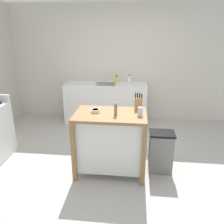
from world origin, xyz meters
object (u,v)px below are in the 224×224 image
object	(u,v)px
drinking_cup	(140,112)
bottle_spray_cleaner	(129,80)
kitchen_island	(111,140)
knife_block	(138,103)
sink_faucet	(107,78)
pepper_grinder	(116,109)
trash_bin	(161,152)
bowl_ceramic_wide	(95,111)
bottle_dish_soap	(116,79)

from	to	relation	value
drinking_cup	bottle_spray_cleaner	xyz separation A→B (m)	(-0.22, 2.03, 0.01)
kitchen_island	drinking_cup	distance (m)	0.62
knife_block	sink_faucet	size ratio (longest dim) A/B	1.14
knife_block	pepper_grinder	xyz separation A→B (m)	(-0.31, -0.29, -0.00)
bottle_spray_cleaner	trash_bin	bearing A→B (deg)	-73.54
knife_block	pepper_grinder	world-z (taller)	knife_block
bowl_ceramic_wide	pepper_grinder	size ratio (longest dim) A/B	0.65
knife_block	sink_faucet	xyz separation A→B (m)	(-0.71, 1.91, -0.01)
kitchen_island	bottle_spray_cleaner	size ratio (longest dim) A/B	4.74
trash_bin	pepper_grinder	bearing A→B (deg)	-166.62
drinking_cup	bottle_dish_soap	distance (m)	2.19
knife_block	bottle_spray_cleaner	distance (m)	1.77
trash_bin	bottle_dish_soap	xyz separation A→B (m)	(-0.85, 1.99, 0.66)
drinking_cup	trash_bin	distance (m)	0.76
sink_faucet	bottle_dish_soap	xyz separation A→B (m)	(0.23, -0.05, -0.03)
kitchen_island	bottle_dish_soap	size ratio (longest dim) A/B	5.63
bowl_ceramic_wide	sink_faucet	xyz separation A→B (m)	(-0.11, 2.10, 0.06)
drinking_cup	bowl_ceramic_wide	bearing A→B (deg)	173.56
drinking_cup	bottle_dish_soap	size ratio (longest dim) A/B	0.66
sink_faucet	bottle_spray_cleaner	size ratio (longest dim) A/B	1.03
kitchen_island	bowl_ceramic_wide	distance (m)	0.49
trash_bin	bottle_dish_soap	bearing A→B (deg)	113.10
bottle_dish_soap	drinking_cup	bearing A→B (deg)	-76.41
pepper_grinder	sink_faucet	bearing A→B (deg)	100.54
trash_bin	sink_faucet	bearing A→B (deg)	117.82
knife_block	bottle_dish_soap	bearing A→B (deg)	104.72
drinking_cup	bottle_spray_cleaner	bearing A→B (deg)	96.30
kitchen_island	trash_bin	xyz separation A→B (m)	(0.74, 0.09, -0.20)
sink_faucet	bowl_ceramic_wide	bearing A→B (deg)	-86.89
trash_bin	bowl_ceramic_wide	bearing A→B (deg)	-176.05
pepper_grinder	bottle_dish_soap	distance (m)	2.16
sink_faucet	bottle_dish_soap	size ratio (longest dim) A/B	1.23
knife_block	trash_bin	size ratio (longest dim) A/B	0.40
bowl_ceramic_wide	drinking_cup	distance (m)	0.63
bottle_spray_cleaner	kitchen_island	bearing A→B (deg)	-95.33
drinking_cup	bottle_spray_cleaner	size ratio (longest dim) A/B	0.56
pepper_grinder	bottle_dish_soap	xyz separation A→B (m)	(-0.18, 2.15, -0.04)
bottle_spray_cleaner	bowl_ceramic_wide	bearing A→B (deg)	-101.59
knife_block	bottle_spray_cleaner	bearing A→B (deg)	96.44
knife_block	bottle_spray_cleaner	world-z (taller)	knife_block
knife_block	bowl_ceramic_wide	world-z (taller)	knife_block
bottle_dish_soap	bowl_ceramic_wide	bearing A→B (deg)	-93.09
knife_block	bottle_dish_soap	size ratio (longest dim) A/B	1.40
kitchen_island	drinking_cup	size ratio (longest dim) A/B	8.49
kitchen_island	drinking_cup	xyz separation A→B (m)	(0.41, -0.04, 0.47)
pepper_grinder	bottle_dish_soap	bearing A→B (deg)	94.87
pepper_grinder	bottle_spray_cleaner	world-z (taller)	pepper_grinder
kitchen_island	bottle_spray_cleaner	xyz separation A→B (m)	(0.19, 1.99, 0.48)
kitchen_island	bottle_spray_cleaner	distance (m)	2.05
trash_bin	bottle_dish_soap	world-z (taller)	bottle_dish_soap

